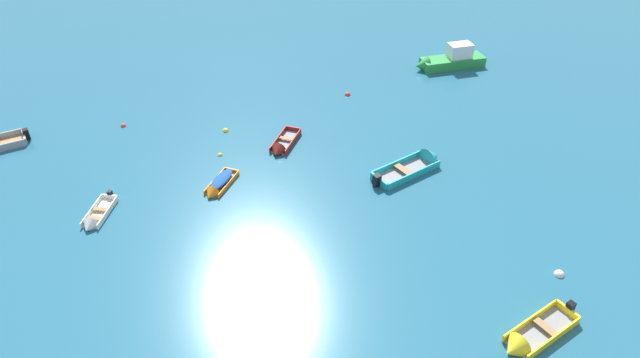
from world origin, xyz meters
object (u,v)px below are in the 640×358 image
object	(u,v)px
motor_launch_green_outer_right	(449,60)
mooring_buoy_far_field	(559,275)
rowboat_white_cluster_inner	(94,220)
mooring_buoy_outer_edge	(348,95)
mooring_buoy_between_boats_right	(226,131)
rowboat_orange_far_right	(218,186)
mooring_buoy_trailing	(124,126)
rowboat_maroon_near_right	(281,147)
rowboat_turquoise_near_camera	(420,163)
rowboat_yellow_cluster_outer	(527,340)
mooring_buoy_midfield	(220,155)

from	to	relation	value
motor_launch_green_outer_right	mooring_buoy_far_field	world-z (taller)	motor_launch_green_outer_right
rowboat_white_cluster_inner	mooring_buoy_outer_edge	size ratio (longest dim) A/B	7.32
mooring_buoy_between_boats_right	rowboat_white_cluster_inner	bearing A→B (deg)	-135.52
rowboat_orange_far_right	rowboat_white_cluster_inner	bearing A→B (deg)	-168.46
rowboat_white_cluster_inner	rowboat_orange_far_right	distance (m)	6.34
rowboat_white_cluster_inner	mooring_buoy_trailing	xyz separation A→B (m)	(1.06, 9.23, -0.14)
rowboat_white_cluster_inner	rowboat_maroon_near_right	distance (m)	11.04
rowboat_maroon_near_right	mooring_buoy_far_field	world-z (taller)	rowboat_maroon_near_right
mooring_buoy_trailing	rowboat_orange_far_right	bearing A→B (deg)	-57.08
rowboat_maroon_near_right	mooring_buoy_far_field	bearing A→B (deg)	-51.76
rowboat_turquoise_near_camera	rowboat_orange_far_right	distance (m)	11.32
rowboat_yellow_cluster_outer	mooring_buoy_trailing	world-z (taller)	rowboat_yellow_cluster_outer
motor_launch_green_outer_right	rowboat_white_cluster_inner	size ratio (longest dim) A/B	1.86
motor_launch_green_outer_right	rowboat_white_cluster_inner	xyz separation A→B (m)	(-24.43, -12.36, -0.43)
motor_launch_green_outer_right	mooring_buoy_midfield	xyz separation A→B (m)	(-17.79, -7.87, -0.57)
mooring_buoy_far_field	rowboat_orange_far_right	bearing A→B (deg)	144.87
rowboat_turquoise_near_camera	mooring_buoy_midfield	xyz separation A→B (m)	(-10.87, 3.80, -0.21)
rowboat_turquoise_near_camera	mooring_buoy_outer_edge	xyz separation A→B (m)	(-1.61, 9.18, -0.21)
rowboat_maroon_near_right	mooring_buoy_trailing	size ratio (longest dim) A/B	9.10
rowboat_turquoise_near_camera	mooring_buoy_far_field	size ratio (longest dim) A/B	10.45
rowboat_turquoise_near_camera	mooring_buoy_trailing	world-z (taller)	rowboat_turquoise_near_camera
motor_launch_green_outer_right	mooring_buoy_between_boats_right	size ratio (longest dim) A/B	14.28
rowboat_turquoise_near_camera	mooring_buoy_trailing	bearing A→B (deg)	152.57
rowboat_orange_far_right	rowboat_maroon_near_right	bearing A→B (deg)	36.60
rowboat_white_cluster_inner	mooring_buoy_between_boats_right	bearing A→B (deg)	44.48
rowboat_yellow_cluster_outer	mooring_buoy_between_boats_right	bearing A→B (deg)	117.51
mooring_buoy_between_boats_right	mooring_buoy_outer_edge	distance (m)	9.09
rowboat_turquoise_near_camera	rowboat_maroon_near_right	bearing A→B (deg)	154.20
rowboat_turquoise_near_camera	mooring_buoy_outer_edge	size ratio (longest dim) A/B	11.91
mooring_buoy_far_field	mooring_buoy_midfield	world-z (taller)	mooring_buoy_far_field
rowboat_white_cluster_inner	mooring_buoy_midfield	size ratio (longest dim) A/B	10.34
mooring_buoy_outer_edge	rowboat_turquoise_near_camera	bearing A→B (deg)	-80.03
motor_launch_green_outer_right	rowboat_maroon_near_right	xyz separation A→B (m)	(-14.24, -8.13, -0.41)
rowboat_turquoise_near_camera	mooring_buoy_outer_edge	distance (m)	9.33
mooring_buoy_midfield	rowboat_turquoise_near_camera	bearing A→B (deg)	-19.28
rowboat_white_cluster_inner	rowboat_orange_far_right	size ratio (longest dim) A/B	1.07
rowboat_turquoise_near_camera	rowboat_maroon_near_right	world-z (taller)	rowboat_turquoise_near_camera
rowboat_turquoise_near_camera	rowboat_orange_far_right	world-z (taller)	rowboat_turquoise_near_camera
motor_launch_green_outer_right	mooring_buoy_trailing	xyz separation A→B (m)	(-23.37, -3.14, -0.57)
mooring_buoy_far_field	mooring_buoy_trailing	bearing A→B (deg)	137.14
rowboat_turquoise_near_camera	rowboat_orange_far_right	size ratio (longest dim) A/B	1.74
rowboat_turquoise_near_camera	rowboat_orange_far_right	bearing A→B (deg)	177.05
rowboat_yellow_cluster_outer	rowboat_orange_far_right	size ratio (longest dim) A/B	1.47
rowboat_maroon_near_right	mooring_buoy_outer_edge	world-z (taller)	rowboat_maroon_near_right
motor_launch_green_outer_right	mooring_buoy_between_boats_right	distance (m)	17.98
rowboat_orange_far_right	mooring_buoy_between_boats_right	xyz separation A→B (m)	(1.03, 5.84, -0.20)
motor_launch_green_outer_right	mooring_buoy_trailing	world-z (taller)	motor_launch_green_outer_right
rowboat_white_cluster_inner	mooring_buoy_trailing	distance (m)	9.29
rowboat_white_cluster_inner	rowboat_yellow_cluster_outer	world-z (taller)	rowboat_yellow_cluster_outer
rowboat_white_cluster_inner	mooring_buoy_far_field	distance (m)	22.16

